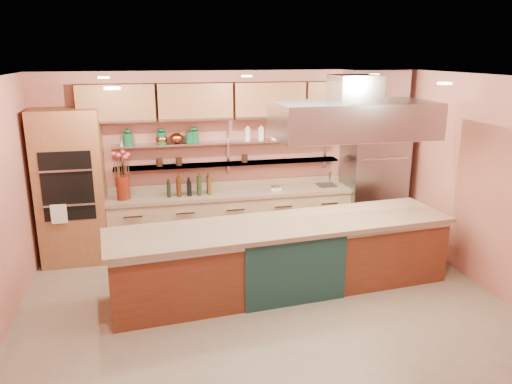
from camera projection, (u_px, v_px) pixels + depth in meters
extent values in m
cube|color=gray|center=(268.00, 312.00, 6.13)|extent=(6.00, 5.00, 0.02)
cube|color=black|center=(269.00, 78.00, 5.37)|extent=(6.00, 5.00, 0.02)
cube|color=#BF6C5A|center=(231.00, 159.00, 8.10)|extent=(6.00, 0.04, 2.80)
cube|color=#BF6C5A|center=(358.00, 306.00, 3.40)|extent=(6.00, 0.04, 2.80)
cube|color=#BF6C5A|center=(495.00, 187.00, 6.38)|extent=(0.04, 5.00, 2.80)
cube|color=brown|center=(71.00, 187.00, 7.34)|extent=(0.95, 0.64, 2.30)
cube|color=gray|center=(373.00, 177.00, 8.35)|extent=(0.95, 0.72, 2.10)
cube|color=tan|center=(232.00, 219.00, 8.06)|extent=(3.84, 0.64, 0.93)
cube|color=#A7AAAE|center=(229.00, 164.00, 7.98)|extent=(3.60, 0.26, 0.03)
cube|color=#A7AAAE|center=(229.00, 142.00, 7.88)|extent=(3.60, 0.26, 0.03)
cube|color=brown|center=(232.00, 101.00, 7.67)|extent=(4.60, 0.36, 0.55)
cube|color=#A7AAAE|center=(353.00, 119.00, 6.31)|extent=(2.00, 1.00, 0.45)
cube|color=#FFE5A5|center=(265.00, 80.00, 5.57)|extent=(4.00, 2.80, 0.02)
cube|color=brown|center=(283.00, 256.00, 6.60)|extent=(4.51, 1.35, 0.93)
cylinder|color=#631A0E|center=(123.00, 188.00, 7.48)|extent=(0.25, 0.25, 0.35)
cube|color=black|center=(189.00, 188.00, 7.71)|extent=(0.77, 0.43, 0.24)
cube|color=silver|center=(276.00, 187.00, 8.02)|extent=(0.18, 0.15, 0.09)
cylinder|color=silver|center=(329.00, 179.00, 8.30)|extent=(0.03, 0.03, 0.22)
ellipsoid|color=#BD572B|center=(177.00, 138.00, 7.68)|extent=(0.22, 0.22, 0.16)
cylinder|color=#104E2C|center=(190.00, 137.00, 7.73)|extent=(0.14, 0.14, 0.16)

